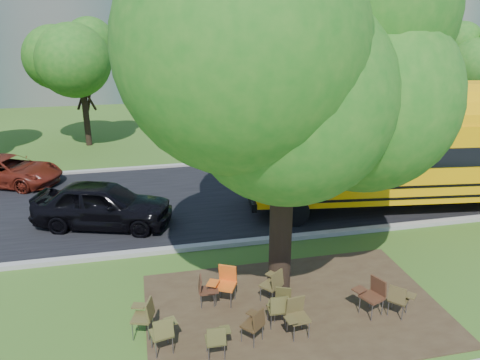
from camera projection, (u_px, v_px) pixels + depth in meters
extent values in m
plane|color=#34531A|center=(249.00, 302.00, 11.49)|extent=(160.00, 160.00, 0.00)
cube|color=#382819|center=(294.00, 308.00, 11.23)|extent=(7.00, 4.50, 0.03)
cube|color=black|center=(206.00, 198.00, 17.92)|extent=(80.00, 8.00, 0.04)
cube|color=gray|center=(226.00, 244.00, 14.23)|extent=(80.00, 0.25, 0.14)
cube|color=gray|center=(193.00, 165.00, 21.67)|extent=(80.00, 0.25, 0.14)
cylinder|color=black|center=(86.00, 113.00, 24.59)|extent=(0.32, 0.32, 3.50)
sphere|color=#1D6316|center=(80.00, 65.00, 23.76)|extent=(4.80, 4.80, 4.80)
cylinder|color=black|center=(332.00, 103.00, 25.28)|extent=(0.38, 0.38, 4.20)
sphere|color=#1D6316|center=(336.00, 47.00, 24.29)|extent=(5.60, 5.60, 5.60)
cylinder|color=black|center=(473.00, 106.00, 26.09)|extent=(0.34, 0.34, 3.60)
cylinder|color=black|center=(282.00, 203.00, 11.30)|extent=(0.56, 0.56, 4.72)
sphere|color=#1D6316|center=(286.00, 57.00, 10.14)|extent=(7.20, 7.20, 7.20)
cube|color=#E69E07|center=(456.00, 154.00, 16.78)|extent=(12.19, 4.12, 2.66)
cube|color=black|center=(466.00, 146.00, 16.71)|extent=(11.55, 4.09, 0.65)
cube|color=#E69E07|center=(272.00, 182.00, 16.44)|extent=(1.69, 2.54, 1.03)
cube|color=black|center=(453.00, 172.00, 17.01)|extent=(12.22, 4.15, 0.09)
cube|color=black|center=(451.00, 182.00, 17.14)|extent=(12.22, 4.15, 0.09)
cylinder|color=black|center=(293.00, 211.00, 15.40)|extent=(1.12, 0.45, 1.09)
cylinder|color=black|center=(278.00, 183.00, 17.94)|extent=(1.12, 0.45, 1.09)
cube|color=brown|center=(161.00, 333.00, 9.65)|extent=(0.52, 0.50, 0.05)
cube|color=brown|center=(163.00, 329.00, 9.41)|extent=(0.43, 0.19, 0.42)
cube|color=brown|center=(171.00, 321.00, 9.83)|extent=(0.29, 0.33, 0.03)
cylinder|color=slate|center=(151.00, 340.00, 9.81)|extent=(0.02, 0.02, 0.47)
cylinder|color=slate|center=(173.00, 345.00, 9.65)|extent=(0.02, 0.02, 0.47)
cube|color=#4A4620|center=(215.00, 340.00, 9.51)|extent=(0.41, 0.39, 0.05)
cube|color=#4A4620|center=(216.00, 337.00, 9.28)|extent=(0.38, 0.10, 0.38)
cube|color=#4A4620|center=(225.00, 330.00, 9.64)|extent=(0.21, 0.27, 0.03)
cylinder|color=slate|center=(207.00, 344.00, 9.70)|extent=(0.02, 0.02, 0.43)
cylinder|color=slate|center=(225.00, 353.00, 9.46)|extent=(0.02, 0.02, 0.43)
cube|color=#3F2C16|center=(252.00, 325.00, 9.96)|extent=(0.55, 0.55, 0.05)
cube|color=#3F2C16|center=(259.00, 320.00, 9.79)|extent=(0.35, 0.32, 0.38)
cube|color=#3F2C16|center=(253.00, 313.00, 10.17)|extent=(0.33, 0.34, 0.03)
cylinder|color=slate|center=(242.00, 335.00, 10.00)|extent=(0.02, 0.02, 0.43)
cylinder|color=slate|center=(263.00, 333.00, 10.06)|extent=(0.02, 0.02, 0.43)
cube|color=#4B4420|center=(282.00, 305.00, 10.68)|extent=(0.49, 0.48, 0.05)
cube|color=#4B4420|center=(283.00, 294.00, 10.76)|extent=(0.37, 0.22, 0.36)
cube|color=#4B4420|center=(272.00, 303.00, 10.56)|extent=(0.28, 0.31, 0.03)
cylinder|color=slate|center=(288.00, 317.00, 10.58)|extent=(0.02, 0.02, 0.41)
cylinder|color=slate|center=(276.00, 308.00, 10.92)|extent=(0.02, 0.02, 0.41)
cube|color=#4B4620|center=(277.00, 309.00, 10.49)|extent=(0.43, 0.41, 0.05)
cube|color=#4B4620|center=(279.00, 305.00, 10.26)|extent=(0.39, 0.11, 0.39)
cube|color=#4B4620|center=(286.00, 300.00, 10.62)|extent=(0.23, 0.28, 0.03)
cylinder|color=slate|center=(268.00, 313.00, 10.70)|extent=(0.02, 0.02, 0.44)
cylinder|color=slate|center=(286.00, 321.00, 10.44)|extent=(0.02, 0.02, 0.44)
cube|color=#4E4322|center=(298.00, 318.00, 10.13)|extent=(0.47, 0.46, 0.05)
cube|color=#4E4322|center=(295.00, 305.00, 10.22)|extent=(0.42, 0.14, 0.41)
cube|color=#4E4322|center=(291.00, 320.00, 9.89)|extent=(0.26, 0.31, 0.03)
cylinder|color=slate|center=(309.00, 330.00, 10.10)|extent=(0.02, 0.02, 0.46)
cylinder|color=slate|center=(287.00, 324.00, 10.31)|extent=(0.02, 0.02, 0.46)
cube|color=#472919|center=(372.00, 297.00, 10.84)|extent=(0.57, 0.58, 0.05)
cube|color=#472919|center=(378.00, 286.00, 10.86)|extent=(0.26, 0.44, 0.43)
cube|color=#472919|center=(359.00, 290.00, 10.91)|extent=(0.37, 0.33, 0.03)
cylinder|color=slate|center=(372.00, 313.00, 10.68)|extent=(0.03, 0.03, 0.48)
cylinder|color=slate|center=(370.00, 300.00, 11.16)|extent=(0.03, 0.03, 0.48)
cube|color=#4E4222|center=(398.00, 299.00, 10.85)|extent=(0.56, 0.56, 0.05)
cube|color=#4E4222|center=(397.00, 295.00, 10.64)|extent=(0.33, 0.35, 0.39)
cube|color=#4E4222|center=(411.00, 296.00, 10.79)|extent=(0.34, 0.34, 0.03)
cylinder|color=slate|center=(393.00, 302.00, 11.13)|extent=(0.02, 0.02, 0.44)
cylinder|color=slate|center=(402.00, 313.00, 10.70)|extent=(0.02, 0.02, 0.44)
cube|color=brown|center=(142.00, 318.00, 10.14)|extent=(0.53, 0.54, 0.05)
cube|color=brown|center=(150.00, 309.00, 10.04)|extent=(0.22, 0.43, 0.42)
cube|color=brown|center=(139.00, 306.00, 10.34)|extent=(0.35, 0.31, 0.03)
cylinder|color=slate|center=(133.00, 331.00, 10.07)|extent=(0.03, 0.03, 0.47)
cylinder|color=slate|center=(153.00, 322.00, 10.37)|extent=(0.03, 0.03, 0.47)
cube|color=#DB5C17|center=(225.00, 286.00, 11.27)|extent=(0.62, 0.61, 0.06)
cube|color=#DB5C17|center=(228.00, 273.00, 11.37)|extent=(0.44, 0.30, 0.44)
cube|color=#DB5C17|center=(213.00, 283.00, 11.15)|extent=(0.36, 0.39, 0.03)
cylinder|color=slate|center=(231.00, 300.00, 11.13)|extent=(0.03, 0.03, 0.50)
cylinder|color=slate|center=(221.00, 289.00, 11.57)|extent=(0.03, 0.03, 0.50)
cube|color=#472819|center=(207.00, 290.00, 11.24)|extent=(0.39, 0.41, 0.05)
cube|color=#472819|center=(200.00, 284.00, 11.15)|extent=(0.11, 0.37, 0.37)
cube|color=#472819|center=(213.00, 291.00, 11.02)|extent=(0.27, 0.22, 0.03)
cylinder|color=slate|center=(213.00, 294.00, 11.48)|extent=(0.02, 0.02, 0.41)
cylinder|color=slate|center=(201.00, 302.00, 11.15)|extent=(0.02, 0.02, 0.41)
cube|color=brown|center=(271.00, 285.00, 11.35)|extent=(0.60, 0.60, 0.05)
cube|color=brown|center=(277.00, 280.00, 11.16)|extent=(0.39, 0.33, 0.42)
cube|color=brown|center=(272.00, 275.00, 11.58)|extent=(0.36, 0.37, 0.03)
cylinder|color=slate|center=(261.00, 294.00, 11.41)|extent=(0.02, 0.02, 0.47)
cylinder|color=slate|center=(281.00, 293.00, 11.45)|extent=(0.02, 0.02, 0.47)
imported|color=black|center=(103.00, 204.00, 15.37)|extent=(4.84, 3.08, 1.53)
imported|color=#59190F|center=(9.00, 170.00, 19.20)|extent=(4.76, 3.62, 1.20)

